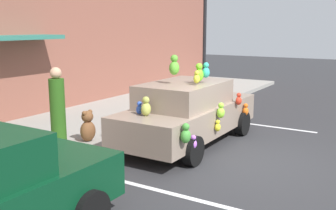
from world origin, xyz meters
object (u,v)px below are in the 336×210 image
at_px(teddy_bear_on_sidewalk, 88,127).
at_px(street_lamp_post, 205,33).
at_px(plush_covered_car, 188,112).
at_px(pedestrian_near_shopfront, 58,109).

relative_size(teddy_bear_on_sidewalk, street_lamp_post, 0.19).
height_order(plush_covered_car, street_lamp_post, street_lamp_post).
relative_size(teddy_bear_on_sidewalk, pedestrian_near_shopfront, 0.42).
distance_m(teddy_bear_on_sidewalk, pedestrian_near_shopfront, 0.85).
height_order(street_lamp_post, pedestrian_near_shopfront, street_lamp_post).
distance_m(plush_covered_car, teddy_bear_on_sidewalk, 2.43).
xyz_separation_m(teddy_bear_on_sidewalk, pedestrian_near_shopfront, (-0.61, 0.33, 0.50)).
bearing_deg(pedestrian_near_shopfront, teddy_bear_on_sidewalk, -28.19).
relative_size(street_lamp_post, pedestrian_near_shopfront, 2.23).
distance_m(plush_covered_car, pedestrian_near_shopfront, 3.06).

